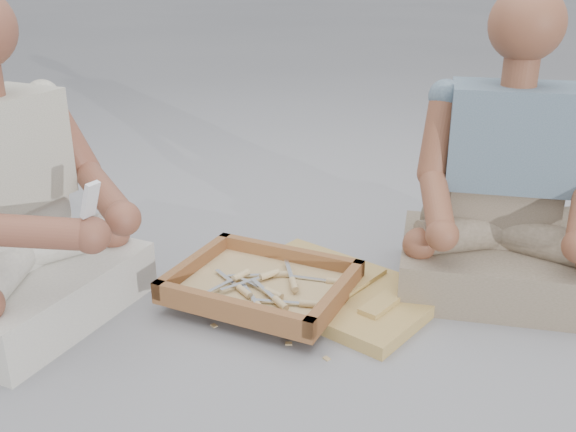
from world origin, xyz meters
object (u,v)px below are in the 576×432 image
at_px(craftsman, 15,214).
at_px(companion, 505,197).
at_px(carved_panel, 333,290).
at_px(tool_tray, 262,284).

xyz_separation_m(craftsman, companion, (1.35, 0.78, -0.01)).
relative_size(carved_panel, companion, 0.67).
xyz_separation_m(carved_panel, craftsman, (-0.86, -0.48, 0.32)).
distance_m(tool_tray, craftsman, 0.79).
height_order(carved_panel, craftsman, craftsman).
bearing_deg(tool_tray, companion, 31.80).
height_order(tool_tray, craftsman, craftsman).
distance_m(tool_tray, companion, 0.85).
xyz_separation_m(carved_panel, companion, (0.49, 0.29, 0.31)).
bearing_deg(companion, carved_panel, 20.02).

